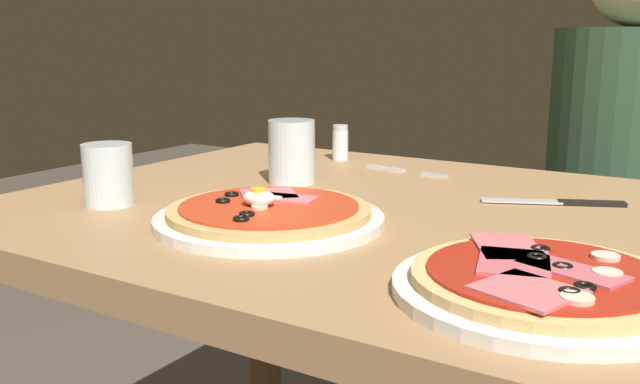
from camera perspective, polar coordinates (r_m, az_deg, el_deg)
dining_table at (r=1.01m, az=4.27°, el=-8.29°), size 1.01×0.80×0.73m
pizza_foreground at (r=0.88m, az=-4.15°, el=-1.84°), size 0.29×0.29×0.05m
pizza_across_left at (r=0.67m, az=17.59°, el=-7.09°), size 0.27×0.27×0.03m
water_glass_near at (r=1.12m, az=-2.31°, el=2.92°), size 0.07×0.07×0.10m
water_glass_far at (r=1.01m, az=-16.78°, el=1.03°), size 0.07×0.07×0.09m
fork at (r=1.23m, az=6.45°, el=1.76°), size 0.16×0.03×0.00m
knife at (r=1.04m, az=19.10°, el=-0.80°), size 0.19×0.10×0.01m
salt_shaker at (r=1.33m, az=1.66°, el=4.00°), size 0.03×0.03×0.07m
diner_person at (r=1.68m, az=22.98°, el=-2.38°), size 0.32×0.32×1.18m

